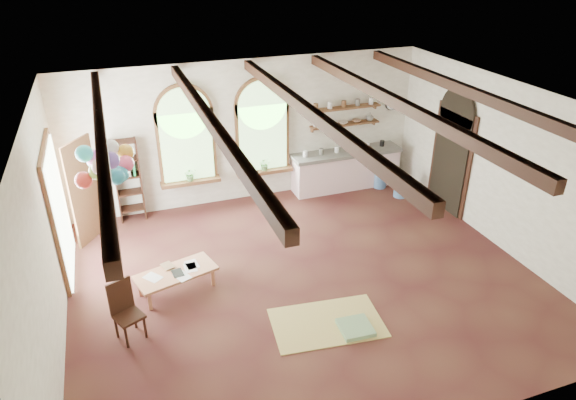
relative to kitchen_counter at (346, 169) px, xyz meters
name	(u,v)px	position (x,y,z in m)	size (l,w,h in m)	color
floor	(305,278)	(-2.30, -3.20, -0.48)	(8.00, 8.00, 0.00)	#552F23
ceiling_beams	(308,111)	(-2.30, -3.20, 2.62)	(6.20, 6.80, 0.18)	black
window_left	(186,139)	(-3.70, 0.23, 1.16)	(1.30, 0.28, 2.20)	brown
window_right	(263,130)	(-2.00, 0.23, 1.16)	(1.30, 0.28, 2.20)	brown
left_doorway	(59,212)	(-6.25, -1.40, 0.67)	(0.10, 1.90, 2.50)	brown
right_doorway	(450,162)	(1.65, -1.70, 0.62)	(0.10, 1.30, 2.40)	black
kitchen_counter	(346,169)	(0.00, 0.00, 0.00)	(2.68, 0.62, 0.94)	silver
wall_shelf_lower	(345,124)	(0.00, 0.18, 1.07)	(1.70, 0.24, 0.04)	brown
wall_shelf_upper	(346,108)	(0.00, 0.18, 1.47)	(1.70, 0.24, 0.04)	brown
wall_clock	(392,104)	(1.25, 0.25, 1.42)	(0.32, 0.32, 0.04)	black
bookshelf	(128,181)	(-5.00, 0.12, 0.42)	(0.53, 0.32, 1.80)	black
coffee_table	(176,274)	(-4.50, -2.77, -0.14)	(1.46, 0.95, 0.38)	tan
side_chair	(129,322)	(-5.35, -3.71, -0.20)	(0.51, 0.51, 0.96)	black
floor_mat	(327,323)	(-2.41, -4.44, -0.47)	(1.74, 1.07, 0.02)	tan
floor_cushion	(355,328)	(-2.06, -4.73, -0.43)	(0.49, 0.49, 0.09)	#769E6D
water_jug_a	(380,177)	(0.80, -0.29, -0.22)	(0.31, 0.31, 0.60)	#5179AE
water_jug_b	(401,187)	(1.00, -0.90, -0.22)	(0.30, 0.30, 0.59)	#5179AE
balloon_cluster	(106,164)	(-5.32, -2.40, 1.86)	(0.93, 0.97, 1.16)	silver
table_book	(163,268)	(-4.69, -2.60, -0.08)	(0.18, 0.26, 0.02)	olive
tablet	(178,273)	(-4.48, -2.83, -0.09)	(0.17, 0.25, 0.01)	black
potted_plant_left	(190,174)	(-3.70, 0.12, 0.37)	(0.27, 0.23, 0.30)	#598C4C
potted_plant_right	(265,164)	(-2.00, 0.12, 0.37)	(0.27, 0.23, 0.30)	#598C4C
shelf_cup_a	(315,125)	(-0.75, 0.18, 1.14)	(0.12, 0.10, 0.10)	white
shelf_cup_b	(329,123)	(-0.40, 0.18, 1.14)	(0.10, 0.10, 0.09)	beige
shelf_bowl_a	(343,123)	(-0.05, 0.18, 1.12)	(0.22, 0.22, 0.05)	beige
shelf_bowl_b	(356,121)	(0.30, 0.18, 1.12)	(0.20, 0.20, 0.06)	#8C664C
shelf_vase	(370,117)	(0.65, 0.18, 1.19)	(0.18, 0.18, 0.19)	slate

